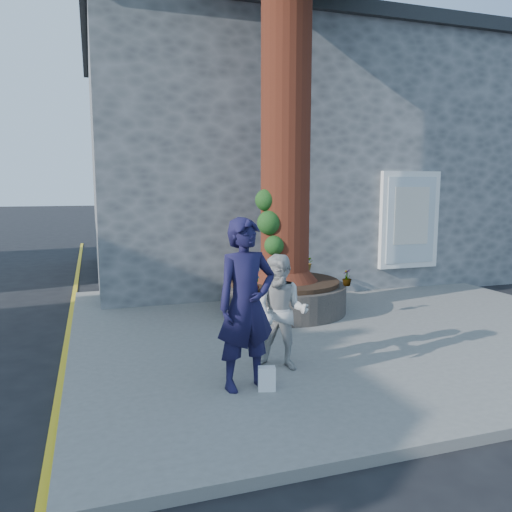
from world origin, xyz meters
name	(u,v)px	position (x,y,z in m)	size (l,w,h in m)	color
ground	(283,355)	(0.00, 0.00, 0.00)	(120.00, 120.00, 0.00)	black
pavement	(342,325)	(1.50, 1.00, 0.06)	(9.00, 8.00, 0.12)	slate
yellow_line	(65,355)	(-3.05, 1.00, 0.00)	(0.10, 30.00, 0.01)	yellow
stone_shop	(274,162)	(2.50, 7.20, 3.16)	(10.30, 8.30, 6.30)	#525457
neighbour_shop	(495,170)	(10.50, 7.20, 3.00)	(6.00, 8.00, 6.00)	#525457
planter	(284,296)	(0.80, 2.00, 0.41)	(2.30, 2.30, 0.60)	black
man	(246,304)	(-0.94, -1.22, 1.12)	(0.73, 0.48, 2.00)	#161336
woman	(281,312)	(-0.34, -0.77, 0.87)	(0.73, 0.57, 1.49)	#BBB8B3
shopping_bag	(267,379)	(-0.75, -1.38, 0.26)	(0.20, 0.12, 0.28)	white
plant_a	(256,281)	(-0.05, 1.15, 0.90)	(0.19, 0.13, 0.37)	gray
plant_b	(252,280)	(-0.05, 1.33, 0.89)	(0.19, 0.18, 0.34)	gray
plant_c	(347,277)	(1.65, 1.15, 0.87)	(0.17, 0.17, 0.30)	gray
plant_d	(308,262)	(1.65, 2.85, 0.89)	(0.30, 0.27, 0.34)	gray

